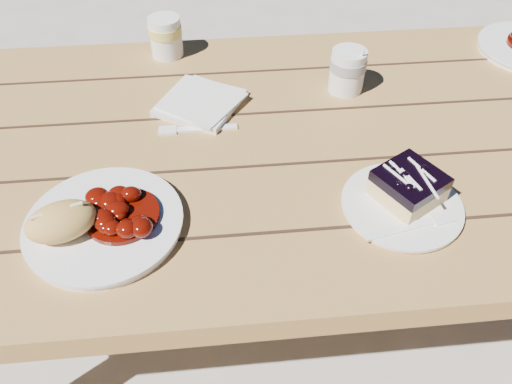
{
  "coord_description": "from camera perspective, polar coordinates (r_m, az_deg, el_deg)",
  "views": [
    {
      "loc": [
        -0.18,
        -0.75,
        1.36
      ],
      "look_at": [
        -0.12,
        -0.2,
        0.81
      ],
      "focal_mm": 35.0,
      "sensor_mm": 36.0,
      "label": 1
    }
  ],
  "objects": [
    {
      "name": "second_cup",
      "position": [
        1.23,
        -10.27,
        17.05
      ],
      "size": [
        0.07,
        0.07,
        0.09
      ],
      "primitive_type": "cylinder",
      "color": "white",
      "rests_on": "picnic_table"
    },
    {
      "name": "bread_roll",
      "position": [
        0.82,
        -21.37,
        -3.15
      ],
      "size": [
        0.13,
        0.1,
        0.06
      ],
      "primitive_type": "ellipsoid",
      "rotation": [
        0.0,
        0.0,
        0.34
      ],
      "color": "#DBAB54",
      "rests_on": "main_plate"
    },
    {
      "name": "main_plate",
      "position": [
        0.84,
        -16.92,
        -3.56
      ],
      "size": [
        0.25,
        0.25,
        0.02
      ],
      "primitive_type": "cylinder",
      "color": "white",
      "rests_on": "picnic_table"
    },
    {
      "name": "coffee_cup",
      "position": [
        1.1,
        10.39,
        13.47
      ],
      "size": [
        0.07,
        0.07,
        0.09
      ],
      "primitive_type": "cylinder",
      "color": "white",
      "rests_on": "picnic_table"
    },
    {
      "name": "goulash_stew",
      "position": [
        0.82,
        -15.25,
        -1.84
      ],
      "size": [
        0.12,
        0.12,
        0.04
      ],
      "primitive_type": null,
      "color": "#550A03",
      "rests_on": "main_plate"
    },
    {
      "name": "fork_dessert",
      "position": [
        0.82,
        16.19,
        -4.04
      ],
      "size": [
        0.16,
        0.06,
        0.0
      ],
      "primitive_type": null,
      "rotation": [
        0.0,
        0.0,
        -1.37
      ],
      "color": "white",
      "rests_on": "dessert_plate"
    },
    {
      "name": "napkin_stack",
      "position": [
        1.06,
        -6.43,
        10.08
      ],
      "size": [
        0.2,
        0.2,
        0.01
      ],
      "primitive_type": "cube",
      "rotation": [
        0.0,
        0.0,
        1.07
      ],
      "color": "white",
      "rests_on": "picnic_table"
    },
    {
      "name": "picnic_table",
      "position": [
        1.09,
        5.44,
        -0.12
      ],
      "size": [
        2.0,
        1.55,
        0.75
      ],
      "color": "olive",
      "rests_on": "ground"
    },
    {
      "name": "blueberry_cake",
      "position": [
        0.86,
        17.04,
        0.7
      ],
      "size": [
        0.13,
        0.13,
        0.06
      ],
      "rotation": [
        0.0,
        0.0,
        0.54
      ],
      "color": "#E7C67E",
      "rests_on": "dessert_plate"
    },
    {
      "name": "dessert_plate",
      "position": [
        0.87,
        16.29,
        -1.52
      ],
      "size": [
        0.2,
        0.2,
        0.01
      ],
      "primitive_type": "cylinder",
      "color": "white",
      "rests_on": "picnic_table"
    },
    {
      "name": "ground",
      "position": [
        1.57,
        3.94,
        -15.4
      ],
      "size": [
        60.0,
        60.0,
        0.0
      ],
      "primitive_type": "plane",
      "color": "#AEA89D",
      "rests_on": "ground"
    },
    {
      "name": "fork_table",
      "position": [
        1.0,
        -5.76,
        7.28
      ],
      "size": [
        0.16,
        0.03,
        0.0
      ],
      "primitive_type": null,
      "rotation": [
        0.0,
        0.0,
        1.57
      ],
      "color": "white",
      "rests_on": "picnic_table"
    }
  ]
}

